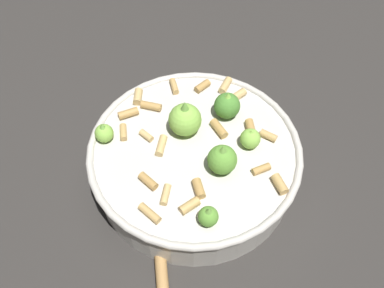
# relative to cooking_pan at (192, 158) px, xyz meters

# --- Properties ---
(ground_plane) EXTENTS (2.40, 2.40, 0.00)m
(ground_plane) POSITION_rel_cooking_pan_xyz_m (-0.00, -0.00, -0.04)
(ground_plane) COLOR #2D2B28
(cooking_pan) EXTENTS (0.31, 0.31, 0.13)m
(cooking_pan) POSITION_rel_cooking_pan_xyz_m (0.00, 0.00, 0.00)
(cooking_pan) COLOR beige
(cooking_pan) RESTS_ON ground
(wooden_spoon) EXTENTS (0.05, 0.21, 0.02)m
(wooden_spoon) POSITION_rel_cooking_pan_xyz_m (-0.04, -0.17, -0.03)
(wooden_spoon) COLOR #B2844C
(wooden_spoon) RESTS_ON ground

